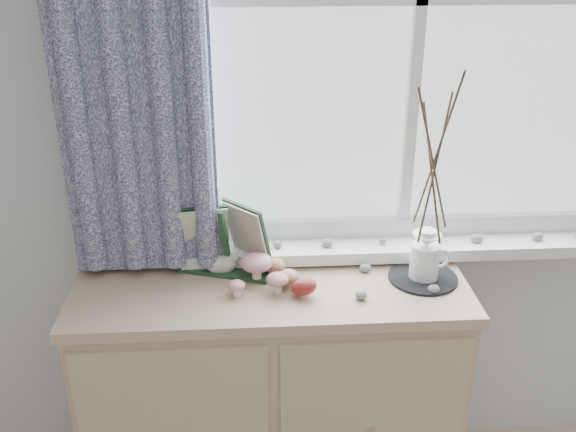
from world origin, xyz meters
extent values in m
cube|color=silver|center=(0.00, 2.00, 1.30)|extent=(4.00, 0.04, 2.60)
cube|color=white|center=(0.30, 1.92, 0.88)|extent=(1.45, 0.16, 0.04)
cube|color=tan|center=(-0.15, 1.75, 0.41)|extent=(1.17, 0.43, 0.81)
cube|color=tan|center=(-0.15, 1.75, 0.83)|extent=(1.20, 0.45, 0.03)
cylinder|color=white|center=(-0.19, 1.78, 0.88)|extent=(0.03, 0.03, 0.06)
ellipsoid|color=#92040C|center=(-0.19, 1.78, 0.91)|extent=(0.10, 0.10, 0.05)
cylinder|color=white|center=(-0.13, 1.71, 0.87)|extent=(0.03, 0.03, 0.04)
ellipsoid|color=#92040C|center=(-0.13, 1.71, 0.89)|extent=(0.07, 0.07, 0.04)
cylinder|color=white|center=(-0.25, 1.70, 0.87)|extent=(0.02, 0.02, 0.03)
ellipsoid|color=#92040C|center=(-0.25, 1.70, 0.88)|extent=(0.05, 0.05, 0.03)
ellipsoid|color=#A47B5B|center=(-0.10, 1.74, 0.88)|extent=(0.06, 0.05, 0.08)
ellipsoid|color=#A47B5B|center=(-0.14, 1.81, 0.88)|extent=(0.06, 0.05, 0.08)
ellipsoid|color=maroon|center=(-0.06, 1.68, 0.88)|extent=(0.06, 0.05, 0.08)
cylinder|color=black|center=(0.32, 1.76, 0.85)|extent=(0.21, 0.21, 0.01)
cylinder|color=white|center=(0.32, 1.76, 0.91)|extent=(0.10, 0.10, 0.11)
cone|color=white|center=(0.32, 1.76, 0.98)|extent=(0.09, 0.09, 0.04)
cylinder|color=white|center=(0.32, 1.76, 1.00)|extent=(0.06, 0.06, 0.02)
torus|color=white|center=(0.37, 1.76, 0.92)|extent=(0.07, 0.02, 0.07)
ellipsoid|color=#9A999C|center=(0.11, 1.65, 0.86)|extent=(0.04, 0.03, 0.02)
ellipsoid|color=#9A999C|center=(0.15, 1.81, 0.86)|extent=(0.04, 0.03, 0.02)
ellipsoid|color=#9A999C|center=(0.33, 1.67, 0.86)|extent=(0.04, 0.03, 0.02)
camera|label=1|loc=(-0.20, 0.08, 1.85)|focal=40.00mm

